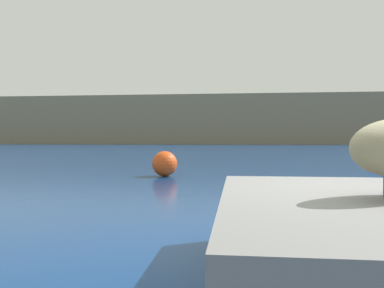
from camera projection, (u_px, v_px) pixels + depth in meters
The scene contains 3 objects.
ground_plane at pixel (343, 264), 3.64m from camera, with size 260.00×260.00×0.00m, color navy.
hillside_backdrop at pixel (242, 120), 79.21m from camera, with size 140.00×11.78×9.60m, color #7F755B.
mooring_buoy at pixel (165, 164), 12.02m from camera, with size 0.78×0.78×0.78m, color #E54C19.
Camera 1 is at (-0.98, -3.76, 1.17)m, focal length 36.74 mm.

